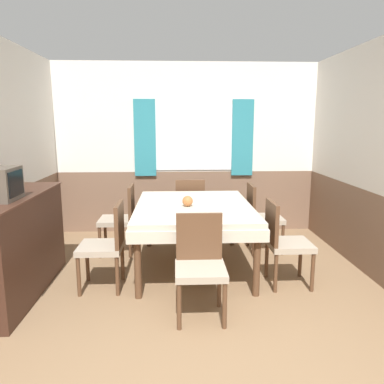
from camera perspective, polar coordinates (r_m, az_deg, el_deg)
name	(u,v)px	position (r m, az deg, el deg)	size (l,w,h in m)	color
wall_back	(187,148)	(5.83, -0.82, 6.67)	(4.38, 0.09, 2.60)	white
wall_right	(379,161)	(4.50, 26.59, 4.25)	(0.05, 4.16, 2.60)	white
dining_table	(194,213)	(4.39, 0.25, -3.22)	(1.36, 1.77, 0.76)	beige
chair_right_far	(260,215)	(5.07, 10.39, -3.45)	(0.44, 0.44, 0.90)	brown
chair_left_far	(122,216)	(4.99, -10.68, -3.68)	(0.44, 0.44, 0.90)	brown
chair_right_near	(284,240)	(4.07, 13.77, -7.08)	(0.44, 0.44, 0.90)	brown
chair_left_near	(107,242)	(3.98, -12.82, -7.48)	(0.44, 0.44, 0.90)	brown
chair_head_window	(190,206)	(5.52, -0.33, -2.12)	(0.44, 0.44, 0.90)	brown
chair_head_near	(200,262)	(3.37, 1.22, -10.58)	(0.44, 0.44, 0.90)	brown
sideboard	(17,245)	(4.12, -25.13, -7.28)	(0.46, 1.62, 1.01)	#3D2319
tv	(0,184)	(3.77, -27.21, 1.09)	(0.29, 0.37, 0.30)	#51473D
vase	(188,201)	(4.26, -0.68, -1.41)	(0.12, 0.12, 0.12)	#B26B38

